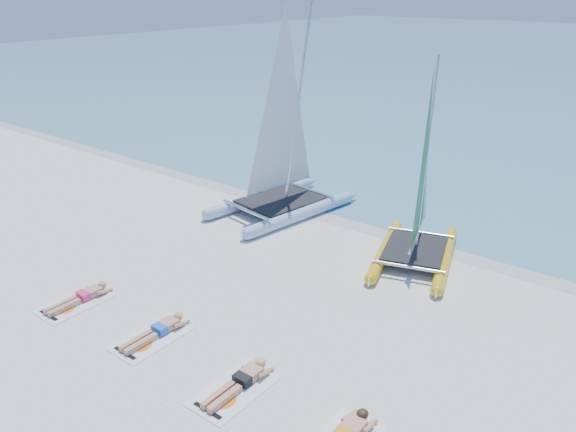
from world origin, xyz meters
name	(u,v)px	position (x,y,z in m)	size (l,w,h in m)	color
ground	(245,283)	(0.00, 0.00, 0.00)	(140.00, 140.00, 0.00)	white
wet_sand_strip	(353,220)	(0.00, 5.50, 0.00)	(140.00, 1.40, 0.01)	beige
catamaran_blue	(282,151)	(-2.47, 4.75, 2.18)	(3.36, 5.69, 7.31)	#ACC3E2
catamaran_yellow	(422,195)	(2.85, 4.52, 1.87)	(3.28, 4.77, 5.93)	yellow
towel_a	(76,303)	(-2.69, -3.42, 0.01)	(1.00, 1.85, 0.02)	white
sunbather_a	(82,296)	(-2.69, -3.22, 0.12)	(0.37, 1.73, 0.26)	tan
towel_b	(152,338)	(0.03, -3.21, 0.01)	(1.00, 1.85, 0.02)	white
sunbather_b	(158,330)	(0.03, -3.02, 0.12)	(0.37, 1.73, 0.26)	tan
towel_c	(235,390)	(2.75, -3.36, 0.01)	(1.00, 1.85, 0.02)	white
sunbather_c	(241,381)	(2.75, -3.17, 0.12)	(0.37, 1.73, 0.26)	tan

